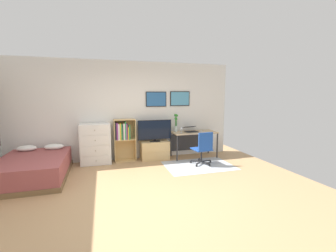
# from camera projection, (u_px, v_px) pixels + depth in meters

# --- Properties ---
(ground_plane) EXTENTS (7.20, 7.20, 0.00)m
(ground_plane) POSITION_uv_depth(u_px,v_px,m) (140.00, 194.00, 4.05)
(ground_plane) COLOR tan
(wall_back_with_posters) EXTENTS (6.12, 0.09, 2.70)m
(wall_back_with_posters) POSITION_uv_depth(u_px,v_px,m) (126.00, 111.00, 6.19)
(wall_back_with_posters) COLOR silver
(wall_back_with_posters) RESTS_ON ground_plane
(area_rug) EXTENTS (1.70, 1.20, 0.01)m
(area_rug) POSITION_uv_depth(u_px,v_px,m) (199.00, 165.00, 5.72)
(area_rug) COLOR #B2B7BC
(area_rug) RESTS_ON ground_plane
(bed) EXTENTS (1.36, 1.93, 0.60)m
(bed) POSITION_uv_depth(u_px,v_px,m) (34.00, 168.00, 4.80)
(bed) COLOR brown
(bed) RESTS_ON ground_plane
(dresser) EXTENTS (0.76, 0.46, 1.06)m
(dresser) POSITION_uv_depth(u_px,v_px,m) (96.00, 144.00, 5.81)
(dresser) COLOR white
(dresser) RESTS_ON ground_plane
(bookshelf) EXTENTS (0.57, 0.30, 1.14)m
(bookshelf) POSITION_uv_depth(u_px,v_px,m) (123.00, 136.00, 6.05)
(bookshelf) COLOR tan
(bookshelf) RESTS_ON ground_plane
(tv_stand) EXTENTS (0.78, 0.41, 0.51)m
(tv_stand) POSITION_uv_depth(u_px,v_px,m) (155.00, 150.00, 6.30)
(tv_stand) COLOR tan
(tv_stand) RESTS_ON ground_plane
(television) EXTENTS (0.94, 0.16, 0.60)m
(television) POSITION_uv_depth(u_px,v_px,m) (155.00, 131.00, 6.20)
(television) COLOR black
(television) RESTS_ON tv_stand
(desk) EXTENTS (1.27, 0.61, 0.74)m
(desk) POSITION_uv_depth(u_px,v_px,m) (193.00, 136.00, 6.54)
(desk) COLOR tan
(desk) RESTS_ON ground_plane
(office_chair) EXTENTS (0.57, 0.58, 0.86)m
(office_chair) POSITION_uv_depth(u_px,v_px,m) (203.00, 147.00, 5.72)
(office_chair) COLOR #232326
(office_chair) RESTS_ON ground_plane
(laptop) EXTENTS (0.40, 0.42, 0.16)m
(laptop) POSITION_uv_depth(u_px,v_px,m) (190.00, 129.00, 6.48)
(laptop) COLOR #333338
(laptop) RESTS_ON desk
(computer_mouse) EXTENTS (0.06, 0.10, 0.03)m
(computer_mouse) POSITION_uv_depth(u_px,v_px,m) (201.00, 131.00, 6.45)
(computer_mouse) COLOR silver
(computer_mouse) RESTS_ON desk
(bamboo_vase) EXTENTS (0.11, 0.10, 0.51)m
(bamboo_vase) POSITION_uv_depth(u_px,v_px,m) (176.00, 123.00, 6.48)
(bamboo_vase) COLOR silver
(bamboo_vase) RESTS_ON desk
(wine_glass) EXTENTS (0.07, 0.07, 0.18)m
(wine_glass) POSITION_uv_depth(u_px,v_px,m) (181.00, 128.00, 6.25)
(wine_glass) COLOR silver
(wine_glass) RESTS_ON desk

